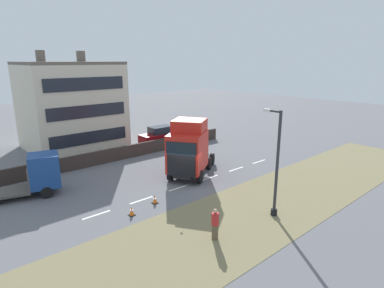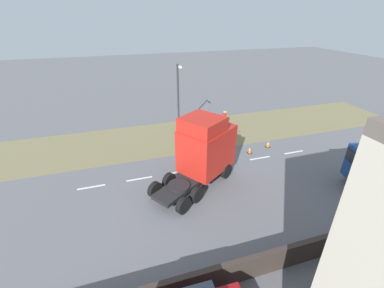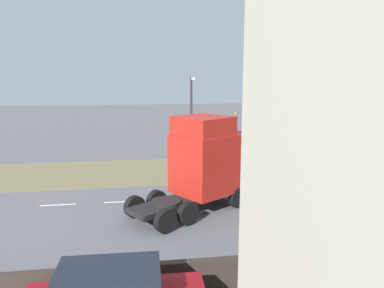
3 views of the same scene
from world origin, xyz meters
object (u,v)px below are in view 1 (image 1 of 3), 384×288
Objects in this scene: traffic_cone_lead at (132,211)px; pedestrian at (215,224)px; lorry_cab at (189,149)px; traffic_cone_trailing at (155,199)px; lamp_post at (276,170)px; flatbed_truck at (38,174)px; parked_car at (160,136)px.

pedestrian is at bearing -160.05° from traffic_cone_lead.
lorry_cab reaches higher than traffic_cone_trailing.
pedestrian is 2.95× the size of traffic_cone_trailing.
lorry_cab is 11.20× the size of traffic_cone_trailing.
traffic_cone_lead is 1.00× the size of traffic_cone_trailing.
flatbed_truck is at bearing 37.31° from lamp_post.
lorry_cab reaches higher than flatbed_truck.
flatbed_truck is at bearing 111.64° from parked_car.
lamp_post is at bearing 53.80° from flatbed_truck.
lamp_post reaches higher than pedestrian.
lamp_post is 7.95m from traffic_cone_trailing.
pedestrian is (-7.89, 5.00, -1.48)m from lorry_cab.
flatbed_truck reaches higher than parked_car.
pedestrian is 5.68m from traffic_cone_trailing.
flatbed_truck is 15.02m from parked_car.
flatbed_truck is 10.11× the size of traffic_cone_lead.
parked_car is 7.83× the size of traffic_cone_trailing.
pedestrian is at bearing 84.81° from lamp_post.
lorry_cab reaches higher than parked_car.
flatbed_truck is 13.20m from pedestrian.
lorry_cab is 5.72m from traffic_cone_trailing.
parked_car is 2.66× the size of pedestrian.
lorry_cab is 1.02× the size of lamp_post.
traffic_cone_lead is at bearing 77.78° from lorry_cab.
parked_car is 14.75m from traffic_cone_trailing.
traffic_cone_lead is (-12.20, 10.94, -0.75)m from parked_car.
traffic_cone_lead is at bearing 49.05° from lamp_post.
traffic_cone_lead is at bearing 103.05° from traffic_cone_trailing.
traffic_cone_trailing is (6.07, 4.43, -2.59)m from lamp_post.
traffic_cone_lead and traffic_cone_trailing have the same top height.
lamp_post is 5.02m from pedestrian.
pedestrian is at bearing 153.88° from parked_car.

